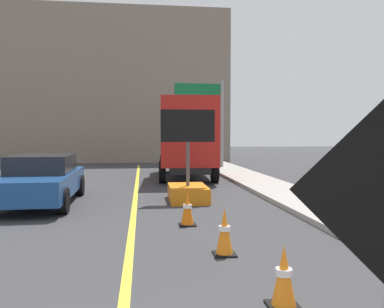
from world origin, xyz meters
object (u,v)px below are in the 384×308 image
traffic_cone_far_lane (187,209)px  arrow_board_trailer (188,185)px  box_truck (186,137)px  pickup_car (41,179)px  traffic_cone_mid_lane (225,232)px  traffic_cone_near_sign (284,277)px  highway_guide_sign (208,108)px

traffic_cone_far_lane → arrow_board_trailer: bearing=83.3°
box_truck → traffic_cone_far_lane: (-1.01, -9.33, -1.49)m
pickup_car → traffic_cone_mid_lane: (4.18, -5.35, -0.31)m
arrow_board_trailer → pickup_car: arrow_board_trailer is taller
pickup_car → traffic_cone_mid_lane: bearing=-52.0°
arrow_board_trailer → traffic_cone_near_sign: bearing=-88.0°
highway_guide_sign → traffic_cone_far_lane: size_ratio=6.78×
highway_guide_sign → traffic_cone_mid_lane: bearing=-98.5°
traffic_cone_mid_lane → box_truck: bearing=86.8°
box_truck → highway_guide_sign: (1.72, 4.26, 1.57)m
traffic_cone_near_sign → traffic_cone_mid_lane: traffic_cone_mid_lane is taller
box_truck → traffic_cone_near_sign: box_truck is taller
traffic_cone_mid_lane → traffic_cone_far_lane: traffic_cone_mid_lane is taller
arrow_board_trailer → traffic_cone_far_lane: 3.18m
pickup_car → highway_guide_sign: size_ratio=0.93×
pickup_car → traffic_cone_mid_lane: size_ratio=5.96×
traffic_cone_near_sign → traffic_cone_far_lane: traffic_cone_far_lane is taller
box_truck → traffic_cone_far_lane: bearing=-96.2°
pickup_car → traffic_cone_mid_lane: 6.79m
pickup_car → traffic_cone_near_sign: size_ratio=6.40×
arrow_board_trailer → box_truck: box_truck is taller
pickup_car → traffic_cone_far_lane: pickup_car is taller
pickup_car → traffic_cone_far_lane: size_ratio=6.30×
highway_guide_sign → traffic_cone_mid_lane: (-2.37, -15.76, -3.04)m
box_truck → highway_guide_sign: 4.85m
box_truck → traffic_cone_far_lane: box_truck is taller
box_truck → traffic_cone_mid_lane: box_truck is taller
traffic_cone_near_sign → pickup_car: bearing=121.1°
box_truck → traffic_cone_mid_lane: 11.62m
pickup_car → traffic_cone_far_lane: (3.81, -3.16, -0.33)m
highway_guide_sign → arrow_board_trailer: bearing=-102.7°
box_truck → pickup_car: bearing=-128.1°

